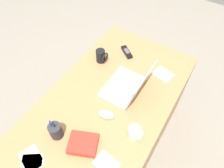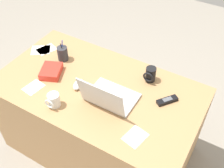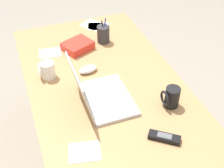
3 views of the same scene
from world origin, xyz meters
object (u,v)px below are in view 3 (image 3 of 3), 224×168
laptop (99,95)px  cordless_phone (164,137)px  snack_bag (78,46)px  coffee_mug_tall (171,97)px  computer_mouse (88,69)px  coffee_mug_white (47,70)px  pen_holder (103,34)px

laptop → cordless_phone: bearing=-149.4°
snack_bag → coffee_mug_tall: bearing=-155.1°
computer_mouse → snack_bag: size_ratio=0.64×
coffee_mug_white → laptop: bearing=-144.7°
computer_mouse → coffee_mug_white: size_ratio=1.14×
coffee_mug_white → snack_bag: 0.31m
laptop → computer_mouse: size_ratio=3.03×
laptop → snack_bag: 0.50m
coffee_mug_tall → snack_bag: coffee_mug_tall is taller
coffee_mug_tall → cordless_phone: 0.23m
coffee_mug_tall → snack_bag: bearing=24.9°
computer_mouse → pen_holder: (0.27, -0.18, 0.04)m
cordless_phone → pen_holder: 0.86m
cordless_phone → coffee_mug_white: bearing=32.8°
laptop → computer_mouse: laptop is taller
coffee_mug_white → cordless_phone: (-0.62, -0.40, -0.04)m
coffee_mug_tall → pen_holder: size_ratio=0.65×
cordless_phone → snack_bag: bearing=11.6°
coffee_mug_tall → pen_holder: pen_holder is taller
pen_holder → snack_bag: (-0.03, 0.18, -0.03)m
laptop → coffee_mug_tall: bearing=-114.0°
cordless_phone → computer_mouse: bearing=16.8°
computer_mouse → pen_holder: pen_holder is taller
laptop → cordless_phone: 0.39m
coffee_mug_white → pen_holder: bearing=-59.4°
laptop → coffee_mug_white: bearing=35.3°
coffee_mug_tall → pen_holder: bearing=10.3°
coffee_mug_white → pen_holder: (0.24, -0.41, 0.01)m
coffee_mug_white → snack_bag: size_ratio=0.56×
coffee_mug_tall → coffee_mug_white: bearing=50.7°
pen_holder → coffee_mug_white: bearing=120.6°
laptop → cordless_phone: size_ratio=2.32×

